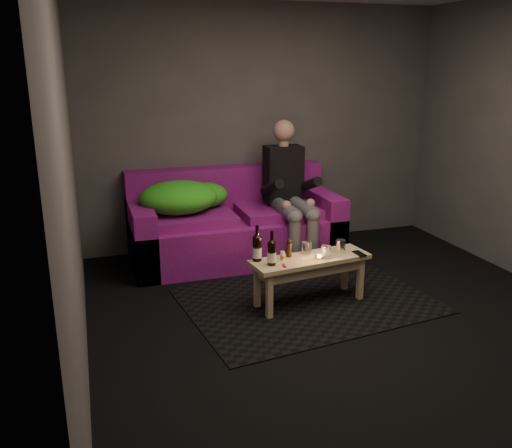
% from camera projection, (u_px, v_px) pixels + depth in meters
% --- Properties ---
extents(floor, '(4.50, 4.50, 0.00)m').
position_uv_depth(floor, '(355.00, 326.00, 4.23)').
color(floor, black).
rests_on(floor, ground).
extents(room, '(4.50, 4.50, 4.50)m').
position_uv_depth(room, '(338.00, 108.00, 4.19)').
color(room, silver).
rests_on(room, ground).
extents(rug, '(2.21, 1.73, 0.01)m').
position_uv_depth(rug, '(307.00, 300.00, 4.68)').
color(rug, black).
rests_on(rug, floor).
extents(sofa, '(2.13, 0.96, 0.92)m').
position_uv_depth(sofa, '(234.00, 227.00, 5.66)').
color(sofa, '#680D56').
rests_on(sofa, floor).
extents(green_blanket, '(0.94, 0.64, 0.32)m').
position_uv_depth(green_blanket, '(183.00, 197.00, 5.39)').
color(green_blanket, green).
rests_on(green_blanket, sofa).
extents(person, '(0.38, 0.88, 1.42)m').
position_uv_depth(person, '(289.00, 189.00, 5.54)').
color(person, black).
rests_on(person, sofa).
extents(coffee_table, '(1.05, 0.45, 0.42)m').
position_uv_depth(coffee_table, '(310.00, 266.00, 4.54)').
color(coffee_table, tan).
rests_on(coffee_table, rug).
extents(beer_bottle_a, '(0.08, 0.08, 0.30)m').
position_uv_depth(beer_bottle_a, '(257.00, 248.00, 4.41)').
color(beer_bottle_a, black).
rests_on(beer_bottle_a, coffee_table).
extents(beer_bottle_b, '(0.07, 0.07, 0.28)m').
position_uv_depth(beer_bottle_b, '(272.00, 253.00, 4.32)').
color(beer_bottle_b, black).
rests_on(beer_bottle_b, coffee_table).
extents(salt_shaker, '(0.04, 0.04, 0.08)m').
position_uv_depth(salt_shaker, '(283.00, 256.00, 4.44)').
color(salt_shaker, silver).
rests_on(salt_shaker, coffee_table).
extents(pepper_mill, '(0.06, 0.06, 0.12)m').
position_uv_depth(pepper_mill, '(289.00, 250.00, 4.51)').
color(pepper_mill, black).
rests_on(pepper_mill, coffee_table).
extents(tumbler_back, '(0.10, 0.10, 0.10)m').
position_uv_depth(tumbler_back, '(307.00, 248.00, 4.59)').
color(tumbler_back, white).
rests_on(tumbler_back, coffee_table).
extents(tealight, '(0.07, 0.07, 0.05)m').
position_uv_depth(tealight, '(319.00, 258.00, 4.43)').
color(tealight, white).
rests_on(tealight, coffee_table).
extents(tumbler_front, '(0.09, 0.09, 0.10)m').
position_uv_depth(tumbler_front, '(326.00, 252.00, 4.49)').
color(tumbler_front, white).
rests_on(tumbler_front, coffee_table).
extents(steel_cup, '(0.10, 0.10, 0.11)m').
position_uv_depth(steel_cup, '(341.00, 246.00, 4.61)').
color(steel_cup, silver).
rests_on(steel_cup, coffee_table).
extents(smartphone, '(0.08, 0.15, 0.01)m').
position_uv_depth(smartphone, '(359.00, 253.00, 4.60)').
color(smartphone, black).
rests_on(smartphone, coffee_table).
extents(red_lighter, '(0.03, 0.07, 0.01)m').
position_uv_depth(red_lighter, '(284.00, 266.00, 4.31)').
color(red_lighter, red).
rests_on(red_lighter, coffee_table).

